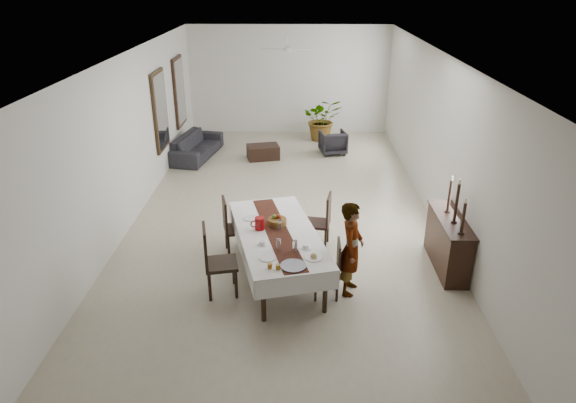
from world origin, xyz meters
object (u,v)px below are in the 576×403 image
(dining_table_top, at_px, (277,234))
(sofa, at_px, (197,146))
(sideboard_body, at_px, (448,244))
(woman, at_px, (351,248))
(red_pitcher, at_px, (260,223))

(dining_table_top, distance_m, sofa, 6.36)
(dining_table_top, relative_size, sideboard_body, 1.69)
(sideboard_body, xyz_separation_m, sofa, (-5.22, 5.58, -0.13))
(sideboard_body, bearing_deg, woman, -155.84)
(sideboard_body, relative_size, sofa, 0.70)
(red_pitcher, relative_size, sofa, 0.10)
(sideboard_body, bearing_deg, dining_table_top, -174.06)
(red_pitcher, xyz_separation_m, sideboard_body, (3.12, 0.21, -0.45))
(dining_table_top, relative_size, red_pitcher, 12.00)
(dining_table_top, height_order, sofa, dining_table_top)
(woman, bearing_deg, sofa, 43.59)
(sideboard_body, bearing_deg, red_pitcher, -176.20)
(dining_table_top, bearing_deg, sofa, 98.06)
(dining_table_top, xyz_separation_m, sofa, (-2.39, 5.87, -0.44))
(sofa, bearing_deg, woman, -140.06)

